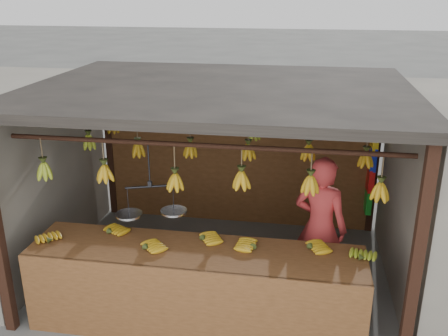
# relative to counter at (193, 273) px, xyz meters

# --- Properties ---
(ground) EXTENTS (80.00, 80.00, 0.00)m
(ground) POSITION_rel_counter_xyz_m (0.06, 1.23, -0.71)
(ground) COLOR #5B5B57
(stall) EXTENTS (4.30, 3.30, 2.40)m
(stall) POSITION_rel_counter_xyz_m (0.06, 1.55, 1.26)
(stall) COLOR black
(stall) RESTS_ON ground
(counter) EXTENTS (3.52, 0.79, 0.96)m
(counter) POSITION_rel_counter_xyz_m (0.00, 0.00, 0.00)
(counter) COLOR brown
(counter) RESTS_ON ground
(hanging_bananas) EXTENTS (3.60, 2.21, 0.39)m
(hanging_bananas) POSITION_rel_counter_xyz_m (0.07, 1.23, 0.93)
(hanging_bananas) COLOR #92A523
(hanging_bananas) RESTS_ON ground
(balance_scale) EXTENTS (0.71, 0.42, 0.78)m
(balance_scale) POSITION_rel_counter_xyz_m (-0.48, 0.23, 0.57)
(balance_scale) COLOR black
(balance_scale) RESTS_ON ground
(vendor) EXTENTS (0.73, 0.61, 1.71)m
(vendor) POSITION_rel_counter_xyz_m (1.27, 0.94, 0.15)
(vendor) COLOR #BF3333
(vendor) RESTS_ON ground
(bag_bundles) EXTENTS (0.08, 0.26, 1.27)m
(bag_bundles) POSITION_rel_counter_xyz_m (2.00, 2.58, 0.31)
(bag_bundles) COLOR yellow
(bag_bundles) RESTS_ON ground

